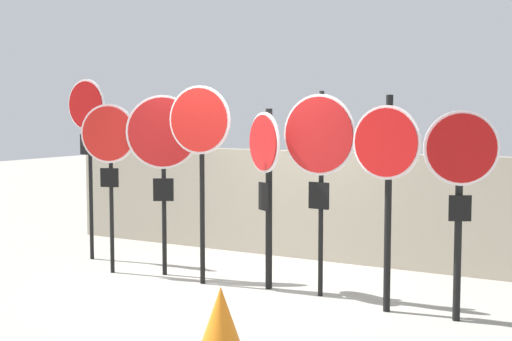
# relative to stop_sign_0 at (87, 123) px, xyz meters

# --- Properties ---
(ground_plane) EXTENTS (40.00, 40.00, 0.00)m
(ground_plane) POSITION_rel_stop_sign_0_xyz_m (2.70, -0.22, -1.96)
(ground_plane) COLOR gray
(fence_back) EXTENTS (8.31, 0.12, 1.56)m
(fence_back) POSITION_rel_stop_sign_0_xyz_m (2.70, 1.59, -1.18)
(fence_back) COLOR #A89E89
(fence_back) RESTS_ON ground
(stop_sign_0) EXTENTS (0.72, 0.14, 2.58)m
(stop_sign_0) POSITION_rel_stop_sign_0_xyz_m (0.00, 0.00, 0.00)
(stop_sign_0) COLOR black
(stop_sign_0) RESTS_ON ground
(stop_sign_1) EXTENTS (0.74, 0.26, 2.22)m
(stop_sign_1) POSITION_rel_stop_sign_0_xyz_m (0.85, -0.53, -0.28)
(stop_sign_1) COLOR black
(stop_sign_1) RESTS_ON ground
(stop_sign_2) EXTENTS (0.83, 0.49, 2.33)m
(stop_sign_2) POSITION_rel_stop_sign_0_xyz_m (1.54, -0.29, -0.24)
(stop_sign_2) COLOR black
(stop_sign_2) RESTS_ON ground
(stop_sign_3) EXTENTS (0.83, 0.14, 2.44)m
(stop_sign_3) POSITION_rel_stop_sign_0_xyz_m (2.22, -0.45, -0.12)
(stop_sign_3) COLOR black
(stop_sign_3) RESTS_ON ground
(stop_sign_4) EXTENTS (0.61, 0.41, 2.16)m
(stop_sign_4) POSITION_rel_stop_sign_0_xyz_m (3.02, -0.26, -0.48)
(stop_sign_4) COLOR black
(stop_sign_4) RESTS_ON ground
(stop_sign_5) EXTENTS (0.92, 0.14, 2.36)m
(stop_sign_5) POSITION_rel_stop_sign_0_xyz_m (3.72, -0.28, -0.23)
(stop_sign_5) COLOR black
(stop_sign_5) RESTS_ON ground
(stop_sign_6) EXTENTS (0.77, 0.18, 2.30)m
(stop_sign_6) POSITION_rel_stop_sign_0_xyz_m (4.60, -0.52, -0.36)
(stop_sign_6) COLOR black
(stop_sign_6) RESTS_ON ground
(stop_sign_7) EXTENTS (0.69, 0.34, 2.14)m
(stop_sign_7) POSITION_rel_stop_sign_0_xyz_m (5.35, -0.49, -0.45)
(stop_sign_7) COLOR black
(stop_sign_7) RESTS_ON ground
(traffic_cone_0) EXTENTS (0.46, 0.46, 0.58)m
(traffic_cone_0) POSITION_rel_stop_sign_0_xyz_m (3.72, -2.38, -1.67)
(traffic_cone_0) COLOR black
(traffic_cone_0) RESTS_ON ground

